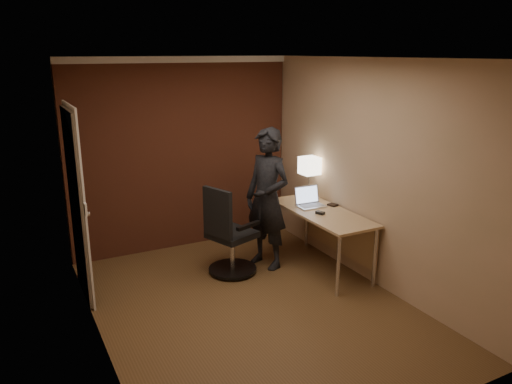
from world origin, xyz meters
TOP-DOWN VIEW (x-y plane):
  - room at (-0.27, 1.54)m, footprint 4.00×4.00m
  - desk at (1.25, 0.45)m, footprint 0.60×1.50m
  - desk_lamp at (1.36, 1.00)m, footprint 0.22×0.22m
  - laptop at (1.17, 0.71)m, footprint 0.34×0.27m
  - mouse at (1.10, 0.37)m, footprint 0.09×0.11m
  - wallet at (1.42, 0.57)m, footprint 0.12×0.13m
  - office_chair at (0.12, 0.81)m, footprint 0.61×0.67m
  - person at (0.65, 0.83)m, footprint 0.59×0.72m

SIDE VIEW (x-z plane):
  - office_chair at x=0.12m, z-range -0.06..1.00m
  - desk at x=1.25m, z-range 0.24..0.97m
  - wallet at x=1.42m, z-range 0.73..0.75m
  - mouse at x=1.10m, z-range 0.73..0.76m
  - laptop at x=1.17m, z-range 0.68..0.91m
  - person at x=0.65m, z-range 0.00..1.71m
  - desk_lamp at x=1.36m, z-range 0.88..1.41m
  - room at x=-0.27m, z-range -0.63..3.37m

